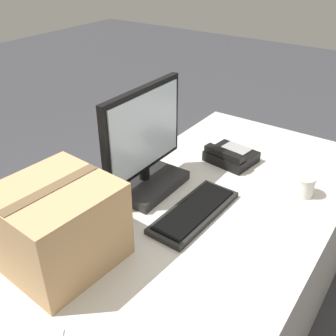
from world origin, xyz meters
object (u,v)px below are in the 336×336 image
keyboard (194,212)px  paper_cup_right (304,186)px  monitor (143,152)px  cardboard_box (58,225)px  desk_phone (231,156)px

keyboard → paper_cup_right: bearing=-36.7°
paper_cup_right → monitor: bearing=119.5°
keyboard → cardboard_box: bearing=154.8°
monitor → paper_cup_right: (0.33, -0.58, -0.12)m
keyboard → monitor: bearing=82.7°
monitor → keyboard: monitor is taller
paper_cup_right → cardboard_box: (-0.82, 0.53, 0.09)m
cardboard_box → desk_phone: bearing=-9.8°
monitor → paper_cup_right: monitor is taller
desk_phone → paper_cup_right: paper_cup_right is taller
desk_phone → cardboard_box: cardboard_box is taller
keyboard → desk_phone: bearing=11.8°
monitor → desk_phone: monitor is taller
monitor → cardboard_box: bearing=-174.9°
monitor → desk_phone: (0.40, -0.20, -0.14)m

